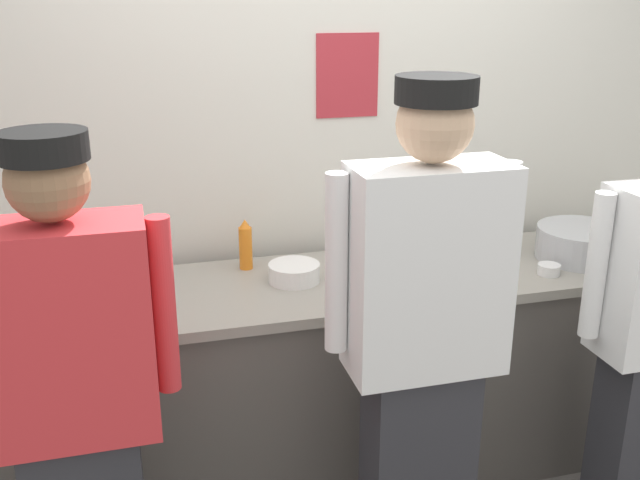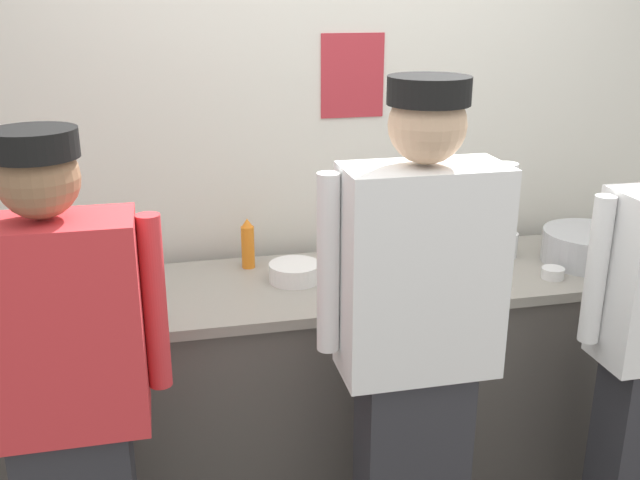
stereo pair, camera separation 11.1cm
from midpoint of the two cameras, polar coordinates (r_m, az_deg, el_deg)
name	(u,v)px [view 2 (the right image)]	position (r m, az deg, el deg)	size (l,w,h in m)	color
wall_back	(319,149)	(3.22, 0.91, 7.11)	(5.04, 0.11, 2.66)	silver
prep_counter	(343,378)	(3.11, 2.87, -10.72)	(3.22, 0.67, 0.90)	#56514C
chef_near_left	(66,396)	(2.24, -17.88, -11.60)	(0.60, 0.24, 1.66)	#2D2D33
chef_center	(417,339)	(2.35, 8.96, -7.68)	(0.63, 0.24, 1.77)	#2D2D33
plate_stack_front	(295,272)	(2.88, -0.90, -2.54)	(0.20, 0.20, 0.07)	white
mixing_bowl_steel	(588,247)	(3.29, 21.19, -0.51)	(0.38, 0.38, 0.14)	#B7BABF
sheet_tray	(433,268)	(3.03, 9.86, -2.21)	(0.47, 0.33, 0.02)	#B7BABF
squeeze_bottle_primary	(248,244)	(3.01, -4.62, -0.33)	(0.05, 0.05, 0.21)	orange
squeeze_bottle_secondary	(25,301)	(2.67, -21.01, -4.48)	(0.05, 0.05, 0.19)	#56A333
ramekin_orange_sauce	(23,306)	(2.80, -21.16, -4.87)	(0.09, 0.09, 0.04)	white
ramekin_green_sauce	(145,288)	(2.83, -12.47, -3.73)	(0.08, 0.08, 0.04)	white
ramekin_red_sauce	(553,273)	(3.07, 18.77, -2.44)	(0.09, 0.09, 0.04)	white
ramekin_yellow_sauce	(352,270)	(2.95, 3.63, -2.34)	(0.10, 0.10, 0.04)	white
deli_cup	(507,245)	(3.25, 15.39, -0.37)	(0.09, 0.09, 0.11)	white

